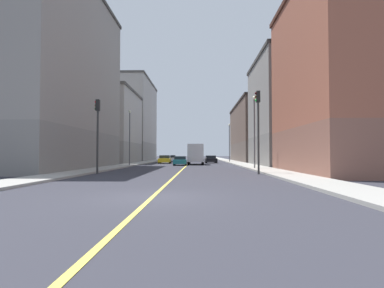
% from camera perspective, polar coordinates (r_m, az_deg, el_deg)
% --- Properties ---
extents(ground_plane, '(400.00, 400.00, 0.00)m').
position_cam_1_polar(ground_plane, '(11.36, -7.41, -9.87)').
color(ground_plane, '#2F2F38').
rests_on(ground_plane, ground).
extents(sidewalk_left, '(2.68, 168.00, 0.15)m').
position_cam_1_polar(sidewalk_left, '(60.48, 7.41, -3.27)').
color(sidewalk_left, '#9E9B93').
rests_on(sidewalk_left, ground).
extents(sidewalk_right, '(2.68, 168.00, 0.15)m').
position_cam_1_polar(sidewalk_right, '(60.93, -7.89, -3.26)').
color(sidewalk_right, '#9E9B93').
rests_on(sidewalk_right, ground).
extents(lane_center_stripe, '(0.16, 154.00, 0.01)m').
position_cam_1_polar(lane_center_stripe, '(60.17, -0.27, -3.36)').
color(lane_center_stripe, '#E5D14C').
rests_on(lane_center_stripe, ground).
extents(building_left_near, '(9.11, 14.46, 15.43)m').
position_cam_1_polar(building_left_near, '(28.60, 26.88, 10.74)').
color(building_left_near, brown).
rests_on(building_left_near, ground).
extents(building_left_mid, '(9.11, 14.66, 14.35)m').
position_cam_1_polar(building_left_mid, '(42.92, 17.83, 5.73)').
color(building_left_mid, slate).
rests_on(building_left_mid, ground).
extents(building_left_far, '(9.11, 25.16, 11.89)m').
position_cam_1_polar(building_left_far, '(64.31, 12.22, 2.08)').
color(building_left_far, brown).
rests_on(building_left_far, ground).
extents(building_right_corner, '(9.11, 21.55, 19.59)m').
position_cam_1_polar(building_right_corner, '(36.05, -24.73, 11.49)').
color(building_right_corner, slate).
rests_on(building_right_corner, ground).
extents(building_right_midblock, '(9.11, 14.43, 12.36)m').
position_cam_1_polar(building_right_midblock, '(54.02, -15.38, 3.10)').
color(building_right_midblock, gray).
rests_on(building_right_midblock, ground).
extents(building_right_distant, '(9.11, 19.36, 18.27)m').
position_cam_1_polar(building_right_distant, '(71.55, -11.22, 4.24)').
color(building_right_distant, gray).
rests_on(building_right_distant, ground).
extents(traffic_light_left_near, '(0.40, 0.32, 6.52)m').
position_cam_1_polar(traffic_light_left_near, '(24.41, 12.27, 4.29)').
color(traffic_light_left_near, '#2D2D2D').
rests_on(traffic_light_left_near, ground).
extents(traffic_light_right_near, '(0.40, 0.32, 5.89)m').
position_cam_1_polar(traffic_light_right_near, '(25.26, -17.29, 3.30)').
color(traffic_light_right_near, '#2D2D2D').
rests_on(traffic_light_right_near, ground).
extents(street_lamp_left_near, '(0.36, 0.36, 7.34)m').
position_cam_1_polar(street_lamp_left_near, '(31.70, 11.60, 3.61)').
color(street_lamp_left_near, '#4C4C51').
rests_on(street_lamp_left_near, ground).
extents(street_lamp_right_near, '(0.36, 0.36, 7.13)m').
position_cam_1_polar(street_lamp_right_near, '(40.37, -11.60, 2.28)').
color(street_lamp_right_near, '#4C4C51').
rests_on(street_lamp_right_near, ground).
extents(street_lamp_left_far, '(0.36, 0.36, 7.05)m').
position_cam_1_polar(street_lamp_left_far, '(57.07, 7.02, 1.02)').
color(street_lamp_left_far, '#4C4C51').
rests_on(street_lamp_left_far, ground).
extents(car_teal, '(1.96, 4.61, 1.25)m').
position_cam_1_polar(car_teal, '(42.50, -2.24, -3.17)').
color(car_teal, '#196670').
rests_on(car_teal, ground).
extents(car_black, '(2.08, 4.66, 1.29)m').
position_cam_1_polar(car_black, '(53.33, 3.54, -2.88)').
color(car_black, black).
rests_on(car_black, ground).
extents(car_white, '(1.90, 4.21, 1.32)m').
position_cam_1_polar(car_white, '(61.56, -3.84, -2.73)').
color(car_white, white).
rests_on(car_white, ground).
extents(car_silver, '(1.96, 4.21, 1.34)m').
position_cam_1_polar(car_silver, '(72.47, 1.18, -2.60)').
color(car_silver, silver).
rests_on(car_silver, ground).
extents(car_yellow, '(2.05, 4.44, 1.35)m').
position_cam_1_polar(car_yellow, '(50.73, -5.10, -2.89)').
color(car_yellow, gold).
rests_on(car_yellow, ground).
extents(box_truck, '(2.34, 7.27, 2.97)m').
position_cam_1_polar(box_truck, '(45.24, 0.70, -1.86)').
color(box_truck, navy).
rests_on(box_truck, ground).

